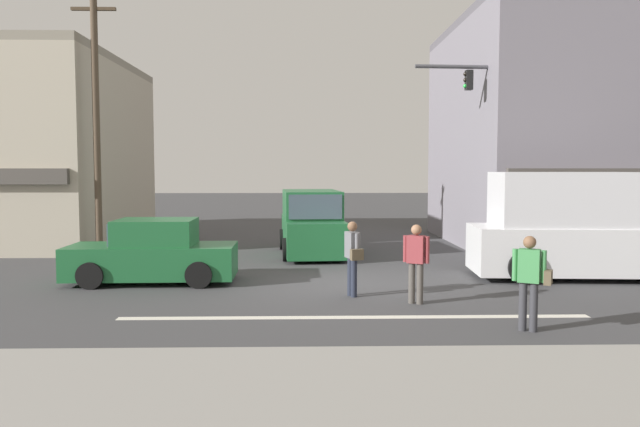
{
  "coord_description": "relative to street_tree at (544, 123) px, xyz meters",
  "views": [
    {
      "loc": [
        -0.94,
        -15.18,
        2.81
      ],
      "look_at": [
        -0.53,
        2.0,
        1.6
      ],
      "focal_mm": 35.0,
      "sensor_mm": 36.0,
      "label": 1
    }
  ],
  "objects": [
    {
      "name": "ground_plane",
      "position": [
        -7.08,
        -5.69,
        -4.39
      ],
      "size": [
        120.0,
        120.0,
        0.0
      ],
      "primitive_type": "plane",
      "color": "#3D3D3F"
    },
    {
      "name": "sedan_approaching_near",
      "position": [
        -11.82,
        -5.36,
        -3.68
      ],
      "size": [
        4.13,
        1.94,
        1.58
      ],
      "color": "#1E6033",
      "rests_on": "ground"
    },
    {
      "name": "pedestrian_far_side",
      "position": [
        -5.7,
        -8.0,
        -3.44
      ],
      "size": [
        0.51,
        0.37,
        1.67
      ],
      "color": "#4C4742",
      "rests_on": "ground"
    },
    {
      "name": "pedestrian_foreground_with_bag",
      "position": [
        -4.12,
        -10.27,
        -3.44
      ],
      "size": [
        0.64,
        0.52,
        1.67
      ],
      "color": "#333338",
      "rests_on": "ground"
    },
    {
      "name": "van_crossing_leftbound",
      "position": [
        -7.81,
        -0.24,
        -3.38
      ],
      "size": [
        2.29,
        4.72,
        2.11
      ],
      "color": "#1E6033",
      "rests_on": "ground"
    },
    {
      "name": "lane_marking_stripe",
      "position": [
        -7.08,
        -9.19,
        -4.38
      ],
      "size": [
        9.0,
        0.24,
        0.01
      ],
      "primitive_type": "cube",
      "color": "silver",
      "rests_on": "ground"
    },
    {
      "name": "utility_pole_far_right",
      "position": [
        -0.05,
        0.33,
        -0.6
      ],
      "size": [
        1.4,
        0.22,
        7.29
      ],
      "color": "brown",
      "rests_on": "ground"
    },
    {
      "name": "utility_pole_near_left",
      "position": [
        -14.69,
        -0.68,
        -0.1
      ],
      "size": [
        1.4,
        0.22,
        8.27
      ],
      "color": "brown",
      "rests_on": "ground"
    },
    {
      "name": "sidewalk_curb",
      "position": [
        -7.08,
        -14.19,
        -4.31
      ],
      "size": [
        40.0,
        5.0,
        0.16
      ],
      "primitive_type": "cube",
      "color": "gray",
      "rests_on": "ground"
    },
    {
      "name": "box_truck_crossing_rightbound",
      "position": [
        -1.05,
        -4.99,
        -3.14
      ],
      "size": [
        5.72,
        2.52,
        2.75
      ],
      "color": "silver",
      "rests_on": "ground"
    },
    {
      "name": "street_tree",
      "position": [
        0.0,
        0.0,
        0.0
      ],
      "size": [
        3.82,
        3.82,
        6.31
      ],
      "color": "#4C3823",
      "rests_on": "ground"
    },
    {
      "name": "traffic_light_mast",
      "position": [
        -0.86,
        -1.53,
        -0.21
      ],
      "size": [
        4.88,
        0.44,
        6.2
      ],
      "color": "#47474C",
      "rests_on": "ground"
    },
    {
      "name": "building_right_corner",
      "position": [
        3.03,
        2.35,
        -0.21
      ],
      "size": [
        10.88,
        10.4,
        8.35
      ],
      "color": "slate",
      "rests_on": "ground"
    },
    {
      "name": "pedestrian_mid_crossing",
      "position": [
        -6.98,
        -7.22,
        -3.44
      ],
      "size": [
        0.39,
        0.69,
        1.67
      ],
      "color": "#232838",
      "rests_on": "ground"
    }
  ]
}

